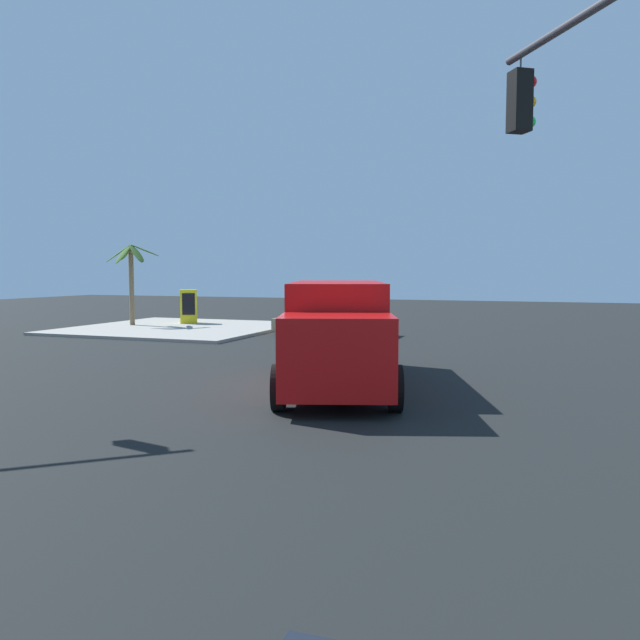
{
  "coord_description": "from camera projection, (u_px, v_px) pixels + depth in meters",
  "views": [
    {
      "loc": [
        -15.04,
        -5.55,
        2.96
      ],
      "look_at": [
        0.34,
        0.06,
        1.68
      ],
      "focal_mm": 34.49,
      "sensor_mm": 36.0,
      "label": 1
    }
  ],
  "objects": [
    {
      "name": "ground_plane",
      "position": [
        318.0,
        384.0,
        16.21
      ],
      "size": [
        100.0,
        100.0,
        0.0
      ],
      "primitive_type": "plane",
      "color": "black"
    },
    {
      "name": "pickup_tan",
      "position": [
        329.0,
        320.0,
        28.78
      ],
      "size": [
        2.28,
        5.21,
        1.38
      ],
      "color": "tan",
      "rests_on": "ground"
    },
    {
      "name": "sidewalk_corner_far",
      "position": [
        179.0,
        328.0,
        31.7
      ],
      "size": [
        10.24,
        10.24,
        0.14
      ],
      "primitive_type": "cube",
      "color": "#9E998E",
      "rests_on": "ground"
    },
    {
      "name": "vending_machine_red",
      "position": [
        189.0,
        306.0,
        33.9
      ],
      "size": [
        1.11,
        1.16,
        1.85
      ],
      "color": "yellow",
      "rests_on": "sidewalk_corner_far"
    },
    {
      "name": "delivery_truck",
      "position": [
        337.0,
        330.0,
        16.25
      ],
      "size": [
        8.35,
        4.96,
        2.69
      ],
      "color": "red",
      "rests_on": "ground"
    },
    {
      "name": "palm_tree_far",
      "position": [
        131.0,
        270.0,
        32.57
      ],
      "size": [
        2.58,
        2.58,
        4.3
      ],
      "color": "#7A6647",
      "rests_on": "sidewalk_corner_far"
    }
  ]
}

